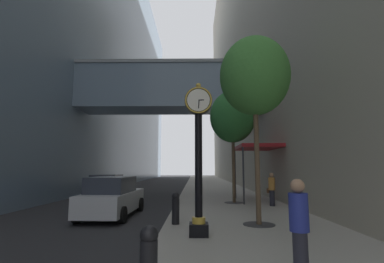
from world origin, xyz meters
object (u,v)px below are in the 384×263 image
Objects in this scene: pedestrian_walking at (272,188)px; car_blue_near at (107,187)px; pedestrian_by_clock at (299,225)px; car_silver_mid at (112,197)px; street_tree_mid_near at (233,117)px; street_clock at (199,149)px; bollard_third at (176,207)px; bollard_nearest at (149,262)px; street_tree_near at (255,77)px.

car_blue_near is at bearing 157.02° from pedestrian_walking.
pedestrian_by_clock is 9.01m from car_silver_mid.
pedestrian_by_clock is at bearing -91.84° from street_tree_mid_near.
pedestrian_walking reaches higher than car_silver_mid.
pedestrian_by_clock is 0.42× the size of car_blue_near.
street_clock reaches higher than pedestrian_walking.
bollard_third is at bearing -134.39° from pedestrian_walking.
bollard_nearest is 0.64× the size of pedestrian_walking.
street_tree_near reaches higher than street_clock.
bollard_nearest is 0.24× the size of car_silver_mid.
street_tree_mid_near is 1.55× the size of car_blue_near.
street_clock is 0.70× the size of street_tree_mid_near.
car_blue_near is at bearing 119.25° from pedestrian_by_clock.
car_silver_mid is (-2.91, 8.04, 0.11)m from bollard_nearest.
pedestrian_by_clock is (1.75, -3.20, -1.57)m from street_clock.
street_tree_near is 3.89× the size of pedestrian_by_clock.
car_blue_near is 0.92× the size of car_silver_mid.
pedestrian_walking is 9.90m from pedestrian_by_clock.
street_clock is 3.97m from pedestrian_by_clock.
car_blue_near is at bearing 131.91° from street_tree_near.
street_clock is 4.15× the size of bollard_third.
car_blue_near is (-7.76, 13.87, -0.27)m from pedestrian_by_clock.
street_tree_near is at bearing -48.09° from car_blue_near.
bollard_third is at bearing 90.00° from bollard_nearest.
bollard_third is at bearing -115.42° from street_tree_mid_near.
street_clock reaches higher than bollard_nearest.
pedestrian_walking is at bearing -22.98° from car_blue_near.
car_silver_mid is (2.32, -6.68, 0.03)m from car_blue_near.
bollard_third is at bearing -38.16° from car_silver_mid.
pedestrian_walking is at bearing 59.02° from street_clock.
bollard_third is at bearing 114.98° from street_clock.
street_tree_mid_near is 9.61m from car_blue_near.
street_clock is at bearing -142.34° from street_tree_near.
bollard_third is 6.68m from pedestrian_walking.
street_clock reaches higher than car_blue_near.
street_clock is 3.85m from street_tree_near.
bollard_third is 5.53m from street_tree_near.
street_tree_mid_near is (2.89, 6.08, 4.34)m from bollard_third.
street_clock is at bearing 118.59° from pedestrian_by_clock.
pedestrian_by_clock is at bearing -52.85° from car_silver_mid.
street_clock is at bearing -105.11° from street_tree_mid_near.
car_silver_mid is (-2.91, 2.28, 0.11)m from bollard_third.
street_clock is 1.01× the size of car_silver_mid.
bollard_nearest is 15.62m from car_blue_near.
street_clock is 8.40m from street_tree_mid_near.
pedestrian_walking is 10.75m from car_blue_near.
street_tree_near is at bearing 63.05° from bollard_nearest.
bollard_nearest is at bearing -161.34° from pedestrian_by_clock.
car_silver_mid is (-5.79, 2.36, -4.60)m from street_tree_near.
street_tree_near is at bearing -1.46° from bollard_third.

